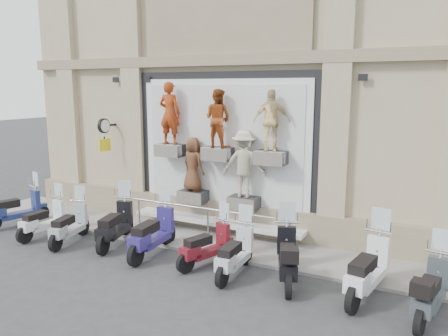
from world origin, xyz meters
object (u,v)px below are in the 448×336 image
at_px(scooter_b, 43,212).
at_px(scooter_i, 368,257).
at_px(clock_sign_bracket, 104,131).
at_px(scooter_h, 288,246).
at_px(scooter_a, 16,201).
at_px(scooter_d, 115,216).
at_px(guard_rail, 208,225).
at_px(scooter_e, 152,223).
at_px(scooter_c, 69,217).
at_px(scooter_g, 235,244).
at_px(scooter_f, 207,237).
at_px(scooter_j, 432,279).

xyz_separation_m(scooter_b, scooter_i, (8.65, 0.29, 0.13)).
distance_m(clock_sign_bracket, scooter_h, 7.19).
xyz_separation_m(scooter_a, scooter_d, (3.73, 0.07, 0.02)).
height_order(guard_rail, scooter_e, scooter_e).
distance_m(scooter_c, scooter_g, 4.84).
relative_size(scooter_c, scooter_f, 1.03).
distance_m(scooter_e, scooter_f, 1.51).
height_order(scooter_b, scooter_e, scooter_e).
relative_size(guard_rail, scooter_e, 2.47).
xyz_separation_m(clock_sign_bracket, scooter_b, (-0.37, -2.20, -2.09)).
distance_m(scooter_f, scooter_i, 3.61).
bearing_deg(scooter_d, scooter_h, -15.99).
distance_m(scooter_d, scooter_g, 3.65).
height_order(guard_rail, scooter_c, scooter_c).
distance_m(scooter_b, scooter_f, 5.04).
relative_size(scooter_d, scooter_g, 1.09).
xyz_separation_m(scooter_a, scooter_g, (7.37, -0.23, -0.05)).
relative_size(scooter_g, scooter_j, 0.97).
bearing_deg(scooter_g, scooter_c, -179.82).
distance_m(guard_rail, scooter_i, 4.62).
bearing_deg(clock_sign_bracket, guard_rail, -6.84).
relative_size(scooter_d, scooter_i, 0.96).
relative_size(scooter_a, scooter_f, 1.11).
xyz_separation_m(clock_sign_bracket, scooter_e, (3.16, -1.97, -1.97)).
height_order(scooter_i, scooter_j, scooter_i).
bearing_deg(clock_sign_bracket, scooter_f, -22.44).
distance_m(scooter_e, scooter_j, 6.26).
height_order(scooter_b, scooter_g, scooter_g).
bearing_deg(scooter_j, scooter_g, -171.02).
bearing_deg(scooter_e, scooter_j, -5.99).
xyz_separation_m(scooter_b, scooter_c, (1.03, -0.06, 0.01)).
height_order(scooter_a, scooter_h, scooter_h).
distance_m(scooter_a, scooter_b, 1.54).
bearing_deg(scooter_j, scooter_i, 174.82).
distance_m(clock_sign_bracket, scooter_c, 3.14).
xyz_separation_m(scooter_e, scooter_j, (6.26, -0.26, -0.07)).
distance_m(scooter_b, scooter_h, 7.01).
relative_size(scooter_e, scooter_f, 1.18).
bearing_deg(scooter_i, scooter_e, -169.78).
bearing_deg(scooter_c, scooter_g, -11.64).
xyz_separation_m(scooter_e, scooter_i, (5.11, 0.06, 0.01)).
bearing_deg(scooter_h, scooter_j, -26.87).
xyz_separation_m(scooter_a, scooter_j, (11.29, -0.34, -0.02)).
xyz_separation_m(clock_sign_bracket, scooter_d, (1.86, -1.82, -2.00)).
distance_m(scooter_c, scooter_i, 7.62).
xyz_separation_m(scooter_b, scooter_f, (5.04, 0.27, -0.00)).
xyz_separation_m(clock_sign_bracket, scooter_f, (4.67, -1.93, -2.10)).
bearing_deg(scooter_g, scooter_d, 173.83).
distance_m(scooter_b, scooter_i, 8.65).
bearing_deg(scooter_b, scooter_j, 2.16).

